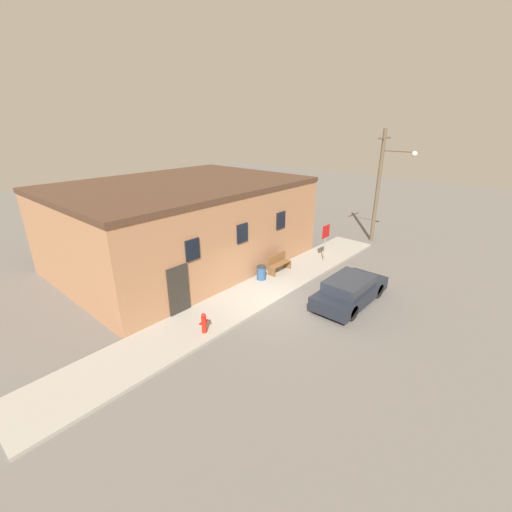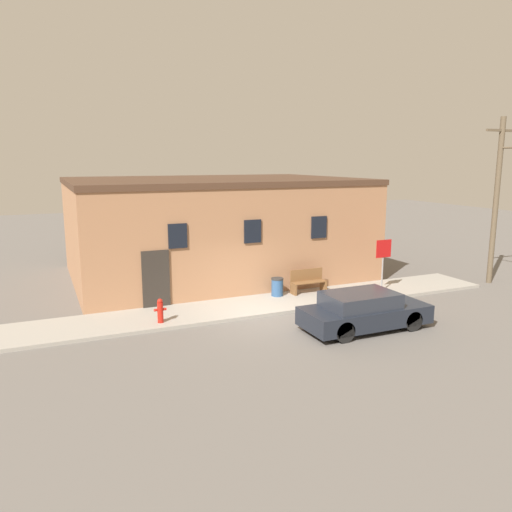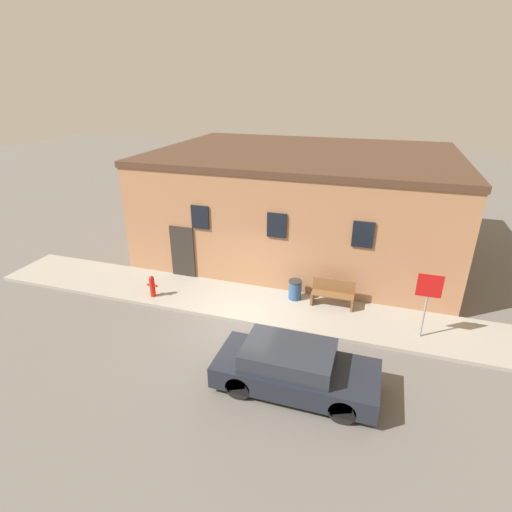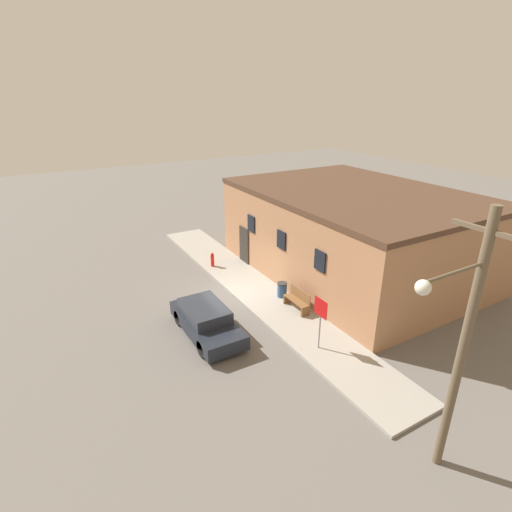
{
  "view_description": "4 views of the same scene",
  "coord_description": "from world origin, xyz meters",
  "px_view_note": "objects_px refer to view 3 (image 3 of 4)",
  "views": [
    {
      "loc": [
        -10.54,
        -8.22,
        7.6
      ],
      "look_at": [
        0.16,
        1.23,
        1.94
      ],
      "focal_mm": 24.0,
      "sensor_mm": 36.0,
      "label": 1
    },
    {
      "loc": [
        -7.04,
        -15.1,
        5.38
      ],
      "look_at": [
        0.16,
        1.23,
        1.94
      ],
      "focal_mm": 35.0,
      "sensor_mm": 36.0,
      "label": 2
    },
    {
      "loc": [
        3.93,
        -10.48,
        7.39
      ],
      "look_at": [
        0.16,
        1.23,
        1.94
      ],
      "focal_mm": 28.0,
      "sensor_mm": 36.0,
      "label": 3
    },
    {
      "loc": [
        15.6,
        -7.71,
        9.34
      ],
      "look_at": [
        0.16,
        1.23,
        1.94
      ],
      "focal_mm": 28.0,
      "sensor_mm": 36.0,
      "label": 4
    }
  ],
  "objects_px": {
    "fire_hydrant": "(152,286)",
    "stop_sign": "(428,294)",
    "bench": "(333,294)",
    "trash_bin": "(295,289)",
    "parked_car": "(294,369)"
  },
  "relations": [
    {
      "from": "stop_sign",
      "to": "parked_car",
      "type": "xyz_separation_m",
      "value": [
        -3.26,
        -3.26,
        -1.01
      ]
    },
    {
      "from": "fire_hydrant",
      "to": "trash_bin",
      "type": "relative_size",
      "value": 1.14
    },
    {
      "from": "stop_sign",
      "to": "trash_bin",
      "type": "height_order",
      "value": "stop_sign"
    },
    {
      "from": "bench",
      "to": "trash_bin",
      "type": "height_order",
      "value": "bench"
    },
    {
      "from": "stop_sign",
      "to": "trash_bin",
      "type": "relative_size",
      "value": 2.96
    },
    {
      "from": "trash_bin",
      "to": "parked_car",
      "type": "xyz_separation_m",
      "value": [
        0.95,
        -4.36,
        0.12
      ]
    },
    {
      "from": "stop_sign",
      "to": "parked_car",
      "type": "relative_size",
      "value": 0.51
    },
    {
      "from": "fire_hydrant",
      "to": "stop_sign",
      "type": "xyz_separation_m",
      "value": [
        9.19,
        0.32,
        1.09
      ]
    },
    {
      "from": "stop_sign",
      "to": "trash_bin",
      "type": "xyz_separation_m",
      "value": [
        -4.21,
        1.1,
        -1.14
      ]
    },
    {
      "from": "stop_sign",
      "to": "bench",
      "type": "distance_m",
      "value": 3.22
    },
    {
      "from": "fire_hydrant",
      "to": "stop_sign",
      "type": "relative_size",
      "value": 0.38
    },
    {
      "from": "fire_hydrant",
      "to": "trash_bin",
      "type": "distance_m",
      "value": 5.18
    },
    {
      "from": "bench",
      "to": "trash_bin",
      "type": "relative_size",
      "value": 2.03
    },
    {
      "from": "parked_car",
      "to": "fire_hydrant",
      "type": "bearing_deg",
      "value": 153.61
    },
    {
      "from": "fire_hydrant",
      "to": "bench",
      "type": "bearing_deg",
      "value": 12.2
    }
  ]
}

